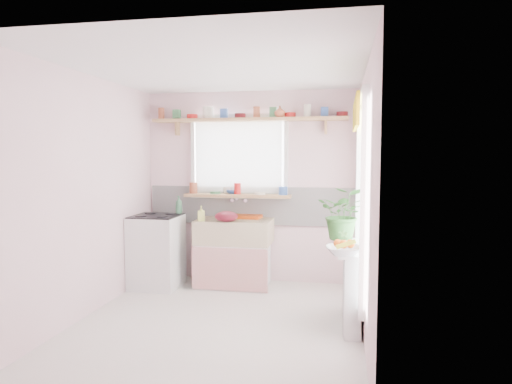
# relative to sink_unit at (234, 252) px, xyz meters

# --- Properties ---
(room) EXTENTS (3.20, 3.20, 3.20)m
(room) POSITION_rel_sink_unit_xyz_m (0.81, -0.43, 0.94)
(room) COLOR silver
(room) RESTS_ON ground
(sink_unit) EXTENTS (0.95, 0.65, 1.11)m
(sink_unit) POSITION_rel_sink_unit_xyz_m (0.00, 0.00, 0.00)
(sink_unit) COLOR white
(sink_unit) RESTS_ON ground
(cooker) EXTENTS (0.58, 0.58, 0.93)m
(cooker) POSITION_rel_sink_unit_xyz_m (-0.95, -0.24, 0.03)
(cooker) COLOR white
(cooker) RESTS_ON ground
(radiator_ledge) EXTENTS (0.22, 0.95, 0.78)m
(radiator_ledge) POSITION_rel_sink_unit_xyz_m (1.45, -1.09, -0.03)
(radiator_ledge) COLOR white
(radiator_ledge) RESTS_ON ground
(windowsill) EXTENTS (1.40, 0.22, 0.04)m
(windowsill) POSITION_rel_sink_unit_xyz_m (-0.00, 0.19, 0.71)
(windowsill) COLOR tan
(windowsill) RESTS_ON room
(pine_shelf) EXTENTS (2.52, 0.24, 0.04)m
(pine_shelf) POSITION_rel_sink_unit_xyz_m (0.15, 0.18, 1.69)
(pine_shelf) COLOR tan
(pine_shelf) RESTS_ON room
(shelf_crockery) EXTENTS (2.47, 0.11, 0.12)m
(shelf_crockery) POSITION_rel_sink_unit_xyz_m (0.11, 0.18, 1.76)
(shelf_crockery) COLOR #A55133
(shelf_crockery) RESTS_ON pine_shelf
(sill_crockery) EXTENTS (1.35, 0.11, 0.12)m
(sill_crockery) POSITION_rel_sink_unit_xyz_m (-0.00, 0.19, 0.78)
(sill_crockery) COLOR #A55133
(sill_crockery) RESTS_ON windowsill
(dish_tray) EXTENTS (0.43, 0.34, 0.04)m
(dish_tray) POSITION_rel_sink_unit_xyz_m (0.11, 0.21, 0.44)
(dish_tray) COLOR #D24C12
(dish_tray) RESTS_ON sink_unit
(colander) EXTENTS (0.32, 0.32, 0.13)m
(colander) POSITION_rel_sink_unit_xyz_m (-0.05, -0.19, 0.48)
(colander) COLOR maroon
(colander) RESTS_ON sink_unit
(jade_plant) EXTENTS (0.58, 0.52, 0.56)m
(jade_plant) POSITION_rel_sink_unit_xyz_m (1.36, -0.74, 0.62)
(jade_plant) COLOR #2F6428
(jade_plant) RESTS_ON radiator_ledge
(fruit_bowl) EXTENTS (0.35, 0.35, 0.08)m
(fruit_bowl) POSITION_rel_sink_unit_xyz_m (1.36, -1.49, 0.38)
(fruit_bowl) COLOR silver
(fruit_bowl) RESTS_ON radiator_ledge
(herb_pot) EXTENTS (0.11, 0.09, 0.19)m
(herb_pot) POSITION_rel_sink_unit_xyz_m (1.36, -1.25, 0.44)
(herb_pot) COLOR #376528
(herb_pot) RESTS_ON radiator_ledge
(soap_bottle_sink) EXTENTS (0.11, 0.11, 0.19)m
(soap_bottle_sink) POSITION_rel_sink_unit_xyz_m (-0.38, -0.19, 0.51)
(soap_bottle_sink) COLOR #D1DA61
(soap_bottle_sink) RESTS_ON sink_unit
(sill_cup) EXTENTS (0.14, 0.14, 0.09)m
(sill_cup) POSITION_rel_sink_unit_xyz_m (-0.15, 0.25, 0.77)
(sill_cup) COLOR beige
(sill_cup) RESTS_ON windowsill
(sill_bowl) EXTENTS (0.20, 0.20, 0.05)m
(sill_bowl) POSITION_rel_sink_unit_xyz_m (-0.08, 0.25, 0.76)
(sill_bowl) COLOR #2E5197
(sill_bowl) RESTS_ON windowsill
(shelf_vase) EXTENTS (0.15, 0.15, 0.14)m
(shelf_vase) POSITION_rel_sink_unit_xyz_m (0.56, 0.12, 1.78)
(shelf_vase) COLOR #A75433
(shelf_vase) RESTS_ON pine_shelf
(cooker_bottle) EXTENTS (0.11, 0.11, 0.23)m
(cooker_bottle) POSITION_rel_sink_unit_xyz_m (-0.73, -0.02, 0.60)
(cooker_bottle) COLOR #3D7B53
(cooker_bottle) RESTS_ON cooker
(fruit) EXTENTS (0.20, 0.14, 0.10)m
(fruit) POSITION_rel_sink_unit_xyz_m (1.37, -1.49, 0.44)
(fruit) COLOR orange
(fruit) RESTS_ON fruit_bowl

